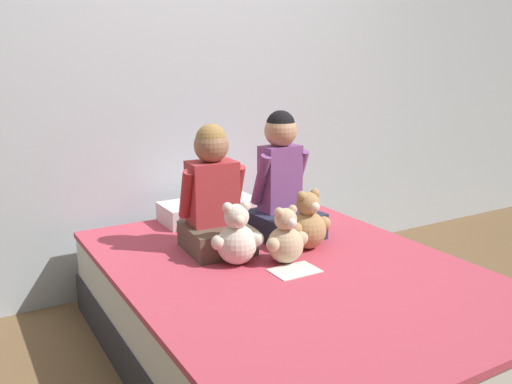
# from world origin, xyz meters

# --- Properties ---
(ground_plane) EXTENTS (14.00, 14.00, 0.00)m
(ground_plane) POSITION_xyz_m (0.00, 0.00, 0.00)
(ground_plane) COLOR brown
(wall_behind_bed) EXTENTS (8.00, 0.06, 2.50)m
(wall_behind_bed) POSITION_xyz_m (0.00, 1.13, 1.25)
(wall_behind_bed) COLOR silver
(wall_behind_bed) RESTS_ON ground_plane
(bed) EXTENTS (1.50, 2.02, 0.45)m
(bed) POSITION_xyz_m (0.00, 0.00, 0.22)
(bed) COLOR #2D2D33
(bed) RESTS_ON ground_plane
(child_on_left) EXTENTS (0.33, 0.35, 0.62)m
(child_on_left) POSITION_xyz_m (-0.19, 0.39, 0.71)
(child_on_left) COLOR brown
(child_on_left) RESTS_ON bed
(child_on_right) EXTENTS (0.34, 0.34, 0.66)m
(child_on_right) POSITION_xyz_m (0.20, 0.39, 0.72)
(child_on_right) COLOR #282D47
(child_on_right) RESTS_ON bed
(teddy_bear_held_by_left_child) EXTENTS (0.24, 0.18, 0.29)m
(teddy_bear_held_by_left_child) POSITION_xyz_m (-0.19, 0.15, 0.57)
(teddy_bear_held_by_left_child) COLOR silver
(teddy_bear_held_by_left_child) RESTS_ON bed
(teddy_bear_held_by_right_child) EXTENTS (0.25, 0.19, 0.30)m
(teddy_bear_held_by_right_child) POSITION_xyz_m (0.21, 0.16, 0.58)
(teddy_bear_held_by_right_child) COLOR tan
(teddy_bear_held_by_right_child) RESTS_ON bed
(teddy_bear_between_children) EXTENTS (0.22, 0.17, 0.27)m
(teddy_bear_between_children) POSITION_xyz_m (0.01, 0.05, 0.56)
(teddy_bear_between_children) COLOR #D1B78E
(teddy_bear_between_children) RESTS_ON bed
(pillow_at_headboard) EXTENTS (0.55, 0.26, 0.11)m
(pillow_at_headboard) POSITION_xyz_m (0.00, 0.85, 0.51)
(pillow_at_headboard) COLOR white
(pillow_at_headboard) RESTS_ON bed
(sign_card) EXTENTS (0.21, 0.15, 0.00)m
(sign_card) POSITION_xyz_m (-0.02, -0.06, 0.45)
(sign_card) COLOR white
(sign_card) RESTS_ON bed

